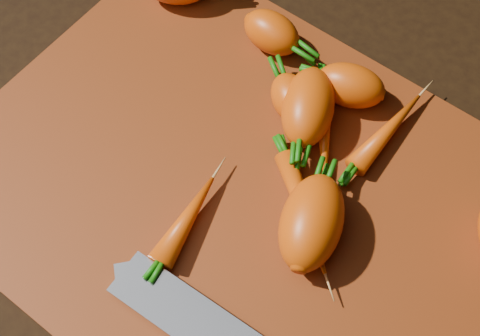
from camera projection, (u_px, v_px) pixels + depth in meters
The scene contains 11 objects.
ground at pixel (234, 193), 0.63m from camera, with size 2.00×2.00×0.01m, color black.
cutting_board at pixel (233, 188), 0.62m from camera, with size 0.50×0.40×0.01m, color maroon.
carrot_1 at pixel (292, 98), 0.64m from camera, with size 0.06×0.04×0.04m, color #D74A04.
carrot_2 at pixel (308, 107), 0.62m from camera, with size 0.09×0.05×0.05m, color #D74A04.
carrot_3 at pixel (312, 222), 0.57m from camera, with size 0.09×0.05×0.05m, color #D74A04.
carrot_4 at pixel (350, 86), 0.64m from camera, with size 0.07×0.04×0.04m, color #D74A04.
carrot_5 at pixel (272, 32), 0.67m from camera, with size 0.06×0.04×0.04m, color #D74A04.
carrot_7 at pixel (388, 131), 0.63m from camera, with size 0.10×0.02×0.02m, color #D74A04.
carrot_8 at pixel (304, 212), 0.59m from camera, with size 0.12×0.02×0.02m, color #D74A04.
carrot_9 at pixel (187, 219), 0.58m from camera, with size 0.09×0.02×0.02m, color #D74A04.
carrot_10 at pixel (324, 128), 0.63m from camera, with size 0.10×0.02×0.02m, color #D74A04.
Camera 1 is at (0.17, -0.22, 0.56)m, focal length 50.00 mm.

